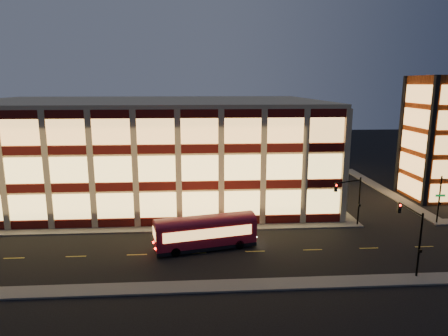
{
  "coord_description": "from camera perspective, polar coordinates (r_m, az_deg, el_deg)",
  "views": [
    {
      "loc": [
        4.23,
        -43.93,
        16.91
      ],
      "look_at": [
        7.74,
        8.0,
        5.82
      ],
      "focal_mm": 32.0,
      "sensor_mm": 36.0,
      "label": 1
    }
  ],
  "objects": [
    {
      "name": "traffic_signal_far",
      "position": [
        49.37,
        17.67,
        -3.58
      ],
      "size": [
        3.79,
        1.87,
        6.0
      ],
      "color": "black",
      "rests_on": "ground"
    },
    {
      "name": "trolley_bus",
      "position": [
        41.89,
        -2.69,
        -8.89
      ],
      "size": [
        10.78,
        4.86,
        3.54
      ],
      "rotation": [
        0.0,
        0.0,
        0.22
      ],
      "color": "maroon",
      "rests_on": "ground"
    },
    {
      "name": "ground",
      "position": [
        47.26,
        -8.86,
        -9.09
      ],
      "size": [
        200.0,
        200.0,
        0.0
      ],
      "primitive_type": "plane",
      "color": "black",
      "rests_on": "ground"
    },
    {
      "name": "sidewalk_near",
      "position": [
        35.47,
        -10.69,
        -16.54
      ],
      "size": [
        100.0,
        2.0,
        0.15
      ],
      "primitive_type": "cube",
      "color": "#514F4C",
      "rests_on": "ground"
    },
    {
      "name": "office_building",
      "position": [
        62.02,
        -10.45,
        2.87
      ],
      "size": [
        50.45,
        30.45,
        14.5
      ],
      "color": "tan",
      "rests_on": "ground"
    },
    {
      "name": "stair_tower",
      "position": [
        66.79,
        28.57,
        3.76
      ],
      "size": [
        8.6,
        8.6,
        18.0
      ],
      "color": "#8C3814",
      "rests_on": "ground"
    },
    {
      "name": "traffic_signal_right",
      "position": [
        53.81,
        29.29,
        -3.32
      ],
      "size": [
        1.2,
        4.37,
        6.0
      ],
      "color": "black",
      "rests_on": "ground"
    },
    {
      "name": "sidewalk_office_east",
      "position": [
        65.94,
        12.83,
        -3.07
      ],
      "size": [
        2.0,
        30.0,
        0.15
      ],
      "primitive_type": "cube",
      "color": "#514F4C",
      "rests_on": "ground"
    },
    {
      "name": "traffic_signal_near",
      "position": [
        40.21,
        25.26,
        -7.71
      ],
      "size": [
        0.32,
        4.45,
        6.0
      ],
      "color": "black",
      "rests_on": "ground"
    },
    {
      "name": "sidewalk_tower_west",
      "position": [
        69.87,
        21.51,
        -2.77
      ],
      "size": [
        2.0,
        30.0,
        0.15
      ],
      "primitive_type": "cube",
      "color": "#514F4C",
      "rests_on": "ground"
    },
    {
      "name": "sidewalk_office_south",
      "position": [
        48.52,
        -12.33,
        -8.56
      ],
      "size": [
        54.0,
        2.0,
        0.15
      ],
      "primitive_type": "cube",
      "color": "#514F4C",
      "rests_on": "ground"
    }
  ]
}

